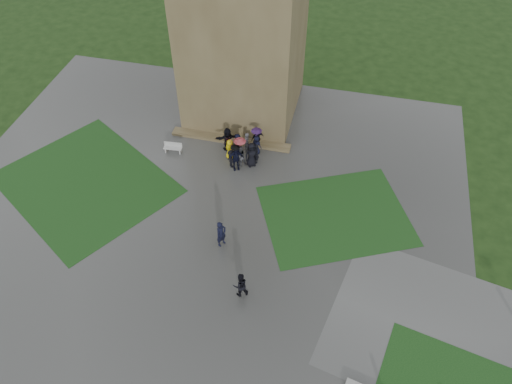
# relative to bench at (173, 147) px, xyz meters

# --- Properties ---
(ground) EXTENTS (120.00, 120.00, 0.00)m
(ground) POSITION_rel_bench_xyz_m (3.76, -8.48, -0.42)
(ground) COLOR black
(plaza) EXTENTS (34.00, 34.00, 0.02)m
(plaza) POSITION_rel_bench_xyz_m (3.76, -6.48, -0.41)
(plaza) COLOR #363633
(plaza) RESTS_ON ground
(lawn_inset_left) EXTENTS (14.10, 13.46, 0.01)m
(lawn_inset_left) POSITION_rel_bench_xyz_m (-4.74, -4.48, -0.39)
(lawn_inset_left) COLOR #143613
(lawn_inset_left) RESTS_ON plaza
(lawn_inset_right) EXTENTS (11.12, 10.15, 0.01)m
(lawn_inset_right) POSITION_rel_bench_xyz_m (12.26, -3.48, -0.39)
(lawn_inset_right) COLOR #143613
(lawn_inset_right) RESTS_ON plaza
(tower_plinth) EXTENTS (9.00, 0.80, 0.22)m
(tower_plinth) POSITION_rel_bench_xyz_m (3.76, 2.12, -0.29)
(tower_plinth) COLOR brown
(tower_plinth) RESTS_ON plaza
(bench) EXTENTS (1.36, 0.52, 0.77)m
(bench) POSITION_rel_bench_xyz_m (0.00, 0.00, 0.00)
(bench) COLOR #B6B6B1
(bench) RESTS_ON plaza
(visitor_cluster) EXTENTS (3.55, 3.67, 2.49)m
(visitor_cluster) POSITION_rel_bench_xyz_m (4.93, 0.39, 0.68)
(visitor_cluster) COLOR black
(visitor_cluster) RESTS_ON plaza
(pedestrian_mid) EXTENTS (0.75, 0.84, 1.92)m
(pedestrian_mid) POSITION_rel_bench_xyz_m (5.78, -7.37, 0.56)
(pedestrian_mid) COLOR black
(pedestrian_mid) RESTS_ON plaza
(pedestrian_near) EXTENTS (0.98, 0.84, 1.75)m
(pedestrian_near) POSITION_rel_bench_xyz_m (7.78, -10.53, 0.48)
(pedestrian_near) COLOR black
(pedestrian_near) RESTS_ON plaza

